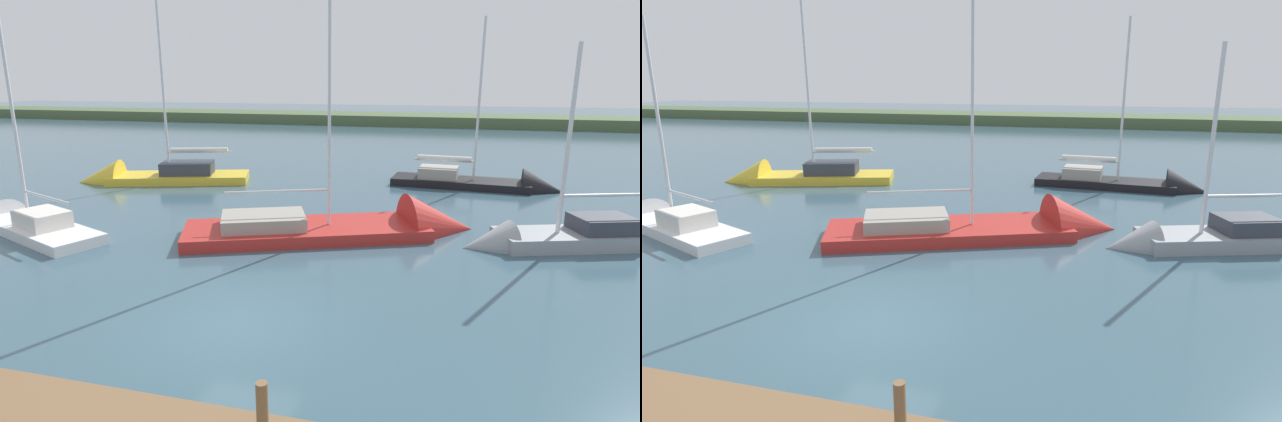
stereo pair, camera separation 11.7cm
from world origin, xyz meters
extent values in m
plane|color=#385666|center=(0.00, 0.00, 0.00)|extent=(200.00, 200.00, 0.00)
cube|color=#4C603D|center=(0.00, -54.46, 0.00)|extent=(180.00, 8.00, 2.40)
cylinder|color=brown|center=(-2.19, 3.90, 0.96)|extent=(0.18, 0.18, 0.74)
cube|color=#B22823|center=(0.27, -6.92, 0.02)|extent=(9.09, 5.97, 0.82)
cone|color=#B22823|center=(-4.38, -8.87, 0.02)|extent=(3.46, 3.62, 2.85)
cube|color=gray|center=(1.67, -6.34, 0.66)|extent=(3.46, 2.95, 0.46)
cylinder|color=silver|center=(-0.50, -7.25, 5.79)|extent=(0.11, 0.11, 10.72)
cylinder|color=silver|center=(1.20, -6.54, 1.71)|extent=(3.44, 1.50, 0.09)
cube|color=gray|center=(-9.09, -8.28, 0.01)|extent=(5.92, 3.55, 0.98)
cone|color=gray|center=(-5.99, -7.23, 0.01)|extent=(2.16, 2.27, 1.84)
cube|color=#333842|center=(-9.80, -8.52, 0.76)|extent=(2.28, 2.01, 0.53)
cylinder|color=silver|center=(-8.30, -8.01, 3.58)|extent=(0.14, 0.14, 6.16)
cylinder|color=silver|center=(-9.76, -8.51, 1.76)|extent=(2.96, 1.10, 0.11)
cube|color=white|center=(9.82, -4.67, 0.01)|extent=(6.37, 4.05, 0.73)
cone|color=white|center=(13.08, -6.01, 0.01)|extent=(2.27, 2.37, 1.87)
cube|color=silver|center=(9.42, -4.51, 0.67)|extent=(2.20, 1.94, 0.59)
cylinder|color=silver|center=(10.45, -4.93, 4.00)|extent=(0.12, 0.12, 7.25)
cylinder|color=silver|center=(8.96, -4.32, 1.54)|extent=(3.02, 1.31, 0.09)
cube|color=gold|center=(9.80, -14.77, 0.02)|extent=(7.85, 4.63, 0.82)
cone|color=gold|center=(13.94, -13.45, 0.02)|extent=(2.89, 3.05, 2.49)
cube|color=#333842|center=(9.37, -14.91, 0.77)|extent=(3.12, 2.45, 0.68)
cylinder|color=silver|center=(10.32, -14.60, 5.16)|extent=(0.13, 0.13, 9.47)
cylinder|color=silver|center=(8.70, -15.12, 1.65)|extent=(3.28, 1.14, 0.10)
cylinder|color=silver|center=(8.70, -15.12, 1.77)|extent=(2.99, 1.14, 0.22)
cube|color=black|center=(-5.19, -17.35, 0.05)|extent=(7.16, 2.72, 0.70)
cone|color=black|center=(-9.22, -17.04, 0.05)|extent=(2.13, 2.33, 2.18)
cube|color=gray|center=(-4.06, -17.44, 0.69)|extent=(2.09, 1.86, 0.58)
cylinder|color=silver|center=(-5.86, -17.30, 4.43)|extent=(0.13, 0.13, 8.07)
cylinder|color=silver|center=(-4.32, -17.42, 1.34)|extent=(3.08, 0.34, 0.10)
cylinder|color=silver|center=(-4.32, -17.42, 1.46)|extent=(2.78, 0.49, 0.27)
camera|label=1|loc=(-4.60, 9.85, 5.56)|focal=28.32mm
camera|label=2|loc=(-4.71, 9.82, 5.56)|focal=28.32mm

